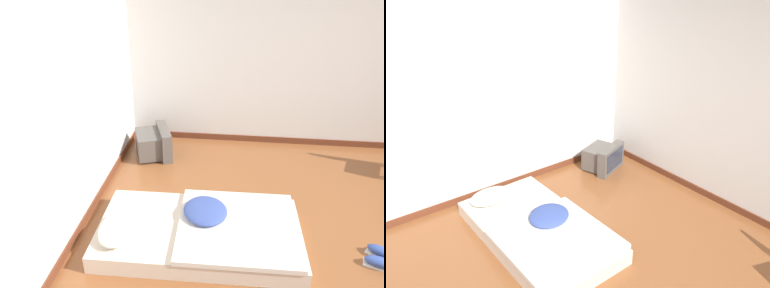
# 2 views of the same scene
# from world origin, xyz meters

# --- Properties ---
(ground_plane) EXTENTS (20.00, 20.00, 0.00)m
(ground_plane) POSITION_xyz_m (0.00, 0.00, 0.00)
(ground_plane) COLOR brown
(wall_back) EXTENTS (7.35, 0.08, 2.60)m
(wall_back) POSITION_xyz_m (-0.01, 2.81, 1.29)
(wall_back) COLOR silver
(wall_back) RESTS_ON ground_plane
(wall_right) EXTENTS (0.08, 7.96, 2.60)m
(wall_right) POSITION_xyz_m (2.50, 0.00, 1.29)
(wall_right) COLOR silver
(wall_right) RESTS_ON ground_plane
(mattress_bed) EXTENTS (1.09, 1.94, 0.32)m
(mattress_bed) POSITION_xyz_m (0.24, 1.56, 0.12)
(mattress_bed) COLOR beige
(mattress_bed) RESTS_ON ground_plane
(crt_tv) EXTENTS (0.65, 0.59, 0.39)m
(crt_tv) POSITION_xyz_m (1.89, 2.35, 0.19)
(crt_tv) COLOR #56514C
(crt_tv) RESTS_ON ground_plane
(sneaker_pair) EXTENTS (0.35, 0.34, 0.10)m
(sneaker_pair) POSITION_xyz_m (0.15, -0.09, 0.05)
(sneaker_pair) COLOR silver
(sneaker_pair) RESTS_ON ground_plane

